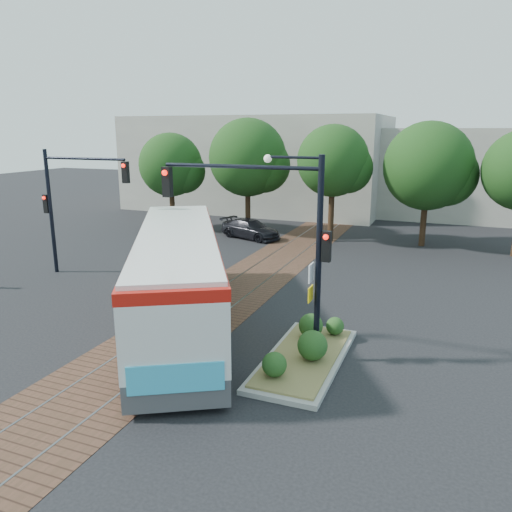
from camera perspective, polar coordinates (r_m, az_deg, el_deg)
The scene contains 9 objects.
ground at distance 18.24m, azimuth -8.32°, elevation -8.07°, with size 120.00×120.00×0.00m, color black.
trackbed at distance 21.56m, azimuth -3.01°, elevation -4.37°, with size 3.60×40.00×0.02m.
tree_row at distance 31.89m, azimuth 8.44°, elevation 10.43°, with size 26.40×5.60×7.67m.
warehouses at distance 44.34m, azimuth 9.98°, elevation 10.05°, with size 40.00×13.00×8.00m.
city_bus at distance 18.09m, azimuth -8.91°, elevation -1.92°, with size 8.64×12.36×3.40m.
traffic_island at distance 15.59m, azimuth 5.73°, elevation -10.67°, with size 2.20×5.20×1.13m.
signal_pole_main at distance 14.77m, azimuth 2.62°, elevation 3.62°, with size 5.49×0.46×6.00m.
signal_pole_left at distance 25.31m, azimuth -20.72°, elevation 6.48°, with size 4.99×0.34×6.00m.
parked_car at distance 32.48m, azimuth -0.63°, elevation 3.12°, with size 1.73×4.26×1.24m, color black.
Camera 1 is at (8.62, -14.53, 6.87)m, focal length 35.00 mm.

